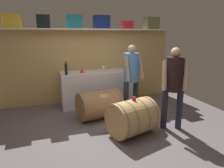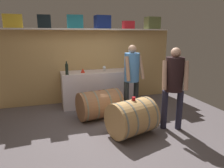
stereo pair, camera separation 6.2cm
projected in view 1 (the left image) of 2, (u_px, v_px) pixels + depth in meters
ground_plane at (104, 121)px, 4.41m from camera, size 5.85×7.28×0.02m
back_wall_panel at (88, 66)px, 5.60m from camera, size 4.65×0.10×1.91m
high_shelf_board at (88, 29)px, 5.23m from camera, size 4.28×0.40×0.03m
toolcase_yellow at (12, 21)px, 4.66m from camera, size 0.43×0.27×0.30m
toolcase_black at (43, 22)px, 4.87m from camera, size 0.30×0.27×0.31m
toolcase_teal at (74, 22)px, 5.08m from camera, size 0.40×0.23×0.32m
toolcase_navy at (101, 22)px, 5.29m from camera, size 0.40×0.32×0.33m
toolcase_red at (127, 25)px, 5.52m from camera, size 0.30×0.20×0.21m
toolcase_olive at (151, 23)px, 5.72m from camera, size 0.40×0.29×0.32m
work_cabinet at (96, 88)px, 5.39m from camera, size 1.81×0.67×0.88m
wine_bottle_dark at (66, 69)px, 4.80m from camera, size 0.07×0.07×0.32m
wine_glass at (103, 68)px, 5.33m from camera, size 0.09×0.09×0.14m
red_funnel at (82, 71)px, 5.10m from camera, size 0.11×0.11×0.10m
wine_barrel_near at (132, 117)px, 3.76m from camera, size 0.95×0.85×0.67m
wine_barrel_far at (99, 104)px, 4.51m from camera, size 1.00×0.78×0.64m
tasting_cup at (134, 99)px, 3.68m from camera, size 0.07×0.07×0.06m
winemaker_pouring at (174, 80)px, 3.85m from camera, size 0.50×0.44×1.57m
visitor_tasting at (132, 72)px, 4.63m from camera, size 0.50×0.40×1.58m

